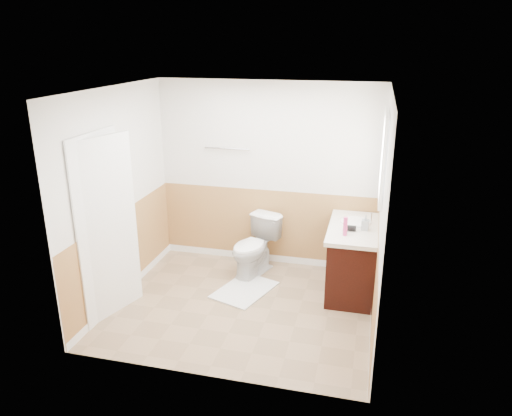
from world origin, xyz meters
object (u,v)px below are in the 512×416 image
(bath_mat, at_px, (245,290))
(vanity_cabinet, at_px, (352,261))
(lotion_bottle, at_px, (345,226))
(soap_dispenser, at_px, (365,223))
(toilet, at_px, (254,247))

(bath_mat, relative_size, vanity_cabinet, 0.73)
(vanity_cabinet, bearing_deg, bath_mat, -164.95)
(lotion_bottle, bearing_deg, soap_dispenser, 46.02)
(bath_mat, distance_m, lotion_bottle, 1.52)
(soap_dispenser, bearing_deg, vanity_cabinet, 150.08)
(bath_mat, distance_m, vanity_cabinet, 1.39)
(vanity_cabinet, bearing_deg, lotion_bottle, -108.61)
(bath_mat, height_order, vanity_cabinet, vanity_cabinet)
(bath_mat, bearing_deg, lotion_bottle, 2.37)
(vanity_cabinet, height_order, lotion_bottle, lotion_bottle)
(toilet, bearing_deg, lotion_bottle, -1.49)
(vanity_cabinet, height_order, soap_dispenser, soap_dispenser)
(bath_mat, xyz_separation_m, vanity_cabinet, (1.29, 0.35, 0.39))
(toilet, height_order, soap_dispenser, soap_dispenser)
(toilet, bearing_deg, vanity_cabinet, 12.49)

